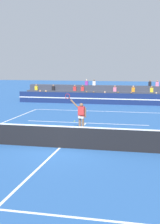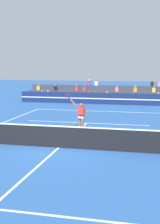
{
  "view_description": "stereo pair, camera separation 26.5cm",
  "coord_description": "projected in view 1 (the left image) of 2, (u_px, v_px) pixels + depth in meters",
  "views": [
    {
      "loc": [
        3.91,
        -13.7,
        3.87
      ],
      "look_at": [
        0.09,
        4.07,
        1.1
      ],
      "focal_mm": 50.0,
      "sensor_mm": 36.0,
      "label": 1
    },
    {
      "loc": [
        4.17,
        -13.64,
        3.87
      ],
      "look_at": [
        0.09,
        4.07,
        1.1
      ],
      "focal_mm": 50.0,
      "sensor_mm": 36.0,
      "label": 2
    }
  ],
  "objects": [
    {
      "name": "tennis_player",
      "position": [
        81.0,
        116.0,
        17.77
      ],
      "size": [
        1.34,
        0.39,
        2.29
      ],
      "color": "brown",
      "rests_on": "ground"
    },
    {
      "name": "bleacher_stand",
      "position": [
        109.0,
        95.0,
        33.03
      ],
      "size": [
        17.88,
        2.85,
        2.28
      ],
      "color": "#383D4C",
      "rests_on": "ground"
    },
    {
      "name": "ground_plane",
      "position": [
        60.0,
        148.0,
        14.64
      ],
      "size": [
        120.0,
        120.0,
        0.0
      ],
      "primitive_type": "plane",
      "color": "#285699"
    },
    {
      "name": "tennis_net",
      "position": [
        60.0,
        137.0,
        14.55
      ],
      "size": [
        12.0,
        0.1,
        1.1
      ],
      "color": "#2D6B38",
      "rests_on": "ground"
    },
    {
      "name": "court_lines",
      "position": [
        60.0,
        148.0,
        14.63
      ],
      "size": [
        11.1,
        23.9,
        0.01
      ],
      "color": "white",
      "rests_on": "ground"
    },
    {
      "name": "tennis_ball",
      "position": [
        74.0,
        121.0,
        21.31
      ],
      "size": [
        0.07,
        0.07,
        0.07
      ],
      "primitive_type": "sphere",
      "color": "#C6DB33",
      "rests_on": "ground"
    },
    {
      "name": "sponsor_banner_wall",
      "position": [
        106.0,
        99.0,
        30.6
      ],
      "size": [
        18.0,
        0.26,
        1.1
      ],
      "color": "navy",
      "rests_on": "ground"
    }
  ]
}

